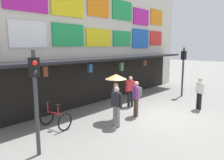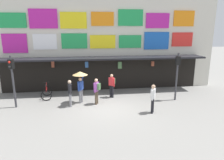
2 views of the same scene
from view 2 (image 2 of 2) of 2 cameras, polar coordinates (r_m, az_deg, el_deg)
The scene contains 10 objects.
ground_plane at distance 12.55m, azimuth -0.85°, elevation -7.85°, with size 80.00×80.00×0.00m, color gray.
shopfront at distance 16.20m, azimuth -2.82°, elevation 11.52°, with size 18.00×2.60×8.00m.
traffic_light_near at distance 13.42m, azimuth -26.25°, elevation 1.67°, with size 0.34×0.35×3.20m.
traffic_light_far at distance 14.05m, azimuth 17.85°, elevation 2.96°, with size 0.31×0.34×3.20m.
bicycle_parked at distance 14.84m, azimuth -17.87°, elevation -3.43°, with size 0.85×1.24×1.05m.
pedestrian_with_umbrella at distance 13.11m, azimuth -8.91°, elevation 0.48°, with size 0.96×0.96×2.08m.
pedestrian_in_yellow at distance 14.16m, azimuth -0.05°, elevation -1.08°, with size 0.47×0.47×1.68m.
pedestrian_in_blue at distance 12.77m, azimuth -11.71°, elevation -3.25°, with size 0.26×0.53×1.68m.
pedestrian_in_purple at distance 11.78m, azimuth 11.41°, elevation -4.73°, with size 0.37×0.47×1.68m.
pedestrian_in_green at distance 12.90m, azimuth -4.32°, elevation -2.64°, with size 0.46×0.48×1.68m.
Camera 2 is at (-1.34, -11.56, 4.70)m, focal length 32.57 mm.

